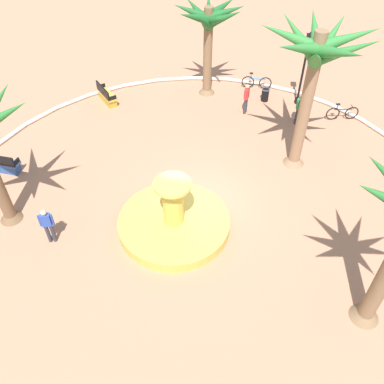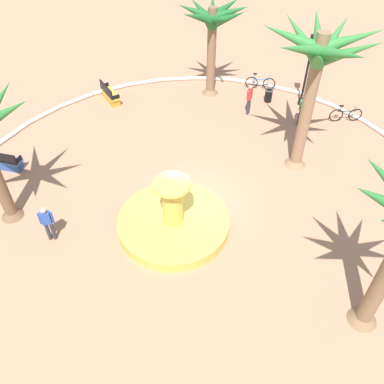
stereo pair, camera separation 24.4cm
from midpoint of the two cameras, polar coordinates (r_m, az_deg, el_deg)
ground_plane at (r=17.25m, az=0.59°, el=-1.46°), size 80.00×80.00×0.00m
plaza_curb at (r=17.18m, az=0.59°, el=-1.22°), size 21.09×21.09×0.20m
fountain at (r=16.07m, az=-2.94°, el=-4.12°), size 4.34×4.34×2.35m
palm_tree_near_fountain at (r=22.69m, az=2.01°, el=21.94°), size 3.73×3.60×5.04m
palm_tree_by_curb at (r=17.12m, az=16.28°, el=16.74°), size 4.66×4.46×6.43m
bench_east at (r=23.82m, az=-11.95°, el=12.76°), size 1.44×1.53×1.00m
bench_west at (r=20.42m, az=-24.98°, el=3.43°), size 1.63×0.60×1.00m
lamppost at (r=22.99m, az=14.95°, el=16.77°), size 0.32×0.32×4.00m
trash_bin at (r=23.76m, az=9.75°, el=13.12°), size 0.46×0.46×0.73m
bicycle_red_frame at (r=23.16m, az=19.70°, el=10.22°), size 1.69×0.55×0.94m
bicycle_by_lamppost at (r=24.89m, az=8.59°, el=14.74°), size 1.72×0.44×0.94m
person_cyclist_helmet at (r=21.92m, az=14.22°, el=11.30°), size 0.34×0.47×1.69m
person_cyclist_photo at (r=22.26m, az=7.18°, el=12.82°), size 0.27×0.52×1.66m
person_pedestrian_stroll at (r=16.08m, az=-19.71°, el=-4.21°), size 0.51×0.30×1.67m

